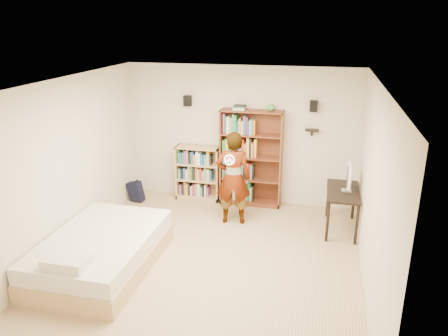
{
  "coord_description": "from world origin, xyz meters",
  "views": [
    {
      "loc": [
        1.53,
        -5.63,
        3.52
      ],
      "look_at": [
        0.09,
        0.6,
        1.32
      ],
      "focal_mm": 35.0,
      "sensor_mm": 36.0,
      "label": 1
    }
  ],
  "objects_px": {
    "daybed": "(101,248)",
    "computer_desk": "(341,210)",
    "low_bookshelf": "(198,173)",
    "person": "(233,178)",
    "tall_bookshelf": "(251,158)"
  },
  "relations": [
    {
      "from": "daybed",
      "to": "tall_bookshelf",
      "type": "bearing_deg",
      "value": 58.54
    },
    {
      "from": "tall_bookshelf",
      "to": "person",
      "type": "xyz_separation_m",
      "value": [
        -0.16,
        -0.9,
        -0.1
      ]
    },
    {
      "from": "tall_bookshelf",
      "to": "computer_desk",
      "type": "relative_size",
      "value": 1.75
    },
    {
      "from": "computer_desk",
      "to": "person",
      "type": "xyz_separation_m",
      "value": [
        -1.9,
        -0.13,
        0.48
      ]
    },
    {
      "from": "computer_desk",
      "to": "low_bookshelf",
      "type": "bearing_deg",
      "value": 164.52
    },
    {
      "from": "computer_desk",
      "to": "daybed",
      "type": "height_order",
      "value": "computer_desk"
    },
    {
      "from": "low_bookshelf",
      "to": "computer_desk",
      "type": "relative_size",
      "value": 1.02
    },
    {
      "from": "tall_bookshelf",
      "to": "low_bookshelf",
      "type": "relative_size",
      "value": 1.71
    },
    {
      "from": "low_bookshelf",
      "to": "person",
      "type": "relative_size",
      "value": 0.65
    },
    {
      "from": "low_bookshelf",
      "to": "daybed",
      "type": "relative_size",
      "value": 0.5
    },
    {
      "from": "daybed",
      "to": "computer_desk",
      "type": "bearing_deg",
      "value": 30.82
    },
    {
      "from": "low_bookshelf",
      "to": "daybed",
      "type": "distance_m",
      "value": 2.93
    },
    {
      "from": "low_bookshelf",
      "to": "person",
      "type": "height_order",
      "value": "person"
    },
    {
      "from": "tall_bookshelf",
      "to": "person",
      "type": "distance_m",
      "value": 0.92
    },
    {
      "from": "tall_bookshelf",
      "to": "low_bookshelf",
      "type": "distance_m",
      "value": 1.15
    }
  ]
}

